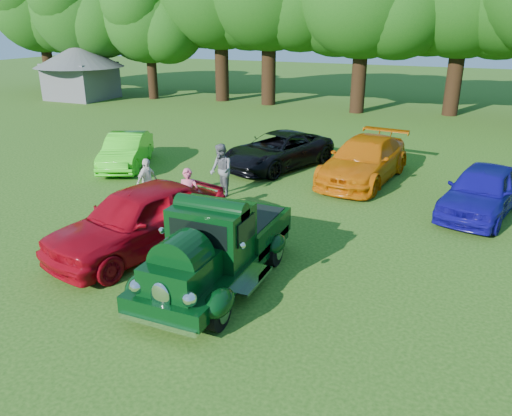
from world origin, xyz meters
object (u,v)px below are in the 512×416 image
at_px(back_car_lime, 126,151).
at_px(spectator_white, 147,182).
at_px(spectator_grey, 221,171).
at_px(hero_pickup, 217,249).
at_px(red_convertible, 139,219).
at_px(gazebo, 80,65).
at_px(back_car_blue, 482,191).
at_px(back_car_black, 278,150).
at_px(back_car_orange, 364,160).
at_px(spectator_pink, 189,196).

relative_size(back_car_lime, spectator_white, 2.69).
bearing_deg(spectator_grey, hero_pickup, -23.21).
relative_size(red_convertible, gazebo, 0.78).
height_order(back_car_blue, spectator_grey, spectator_grey).
distance_m(red_convertible, back_car_black, 8.54).
bearing_deg(spectator_white, back_car_lime, 51.71).
bearing_deg(gazebo, back_car_orange, -26.84).
xyz_separation_m(back_car_orange, spectator_grey, (-3.96, -3.61, 0.12)).
bearing_deg(spectator_pink, back_car_orange, 39.24).
relative_size(hero_pickup, spectator_grey, 2.74).
height_order(back_car_blue, spectator_white, spectator_white).
bearing_deg(spectator_pink, back_car_black, 68.85).
bearing_deg(hero_pickup, back_car_orange, 81.24).
bearing_deg(spectator_pink, red_convertible, -113.49).
xyz_separation_m(hero_pickup, back_car_black, (-2.13, 9.26, -0.13)).
bearing_deg(gazebo, spectator_pink, -42.27).
bearing_deg(red_convertible, gazebo, 149.46).
bearing_deg(back_car_orange, spectator_pink, -114.75).
bearing_deg(back_car_lime, back_car_black, -0.21).
bearing_deg(back_car_lime, back_car_blue, -23.45).
bearing_deg(spectator_pink, spectator_white, 139.90).
distance_m(hero_pickup, back_car_blue, 8.71).
height_order(hero_pickup, gazebo, gazebo).
relative_size(spectator_pink, gazebo, 0.25).
relative_size(spectator_white, gazebo, 0.23).
distance_m(back_car_orange, spectator_white, 7.78).
distance_m(hero_pickup, back_car_black, 9.50).
bearing_deg(hero_pickup, back_car_black, 102.96).
bearing_deg(hero_pickup, spectator_grey, 116.31).
distance_m(back_car_lime, gazebo, 20.07).
bearing_deg(back_car_black, back_car_blue, 2.56).
xyz_separation_m(back_car_lime, back_car_black, (5.54, 2.38, 0.03)).
distance_m(red_convertible, gazebo, 27.98).
distance_m(back_car_orange, spectator_pink, 7.11).
height_order(red_convertible, spectator_pink, red_convertible).
bearing_deg(back_car_black, spectator_white, -91.58).
distance_m(red_convertible, spectator_white, 3.41).
height_order(hero_pickup, spectator_grey, hero_pickup).
distance_m(red_convertible, spectator_pink, 2.12).
xyz_separation_m(back_car_black, gazebo, (-19.96, 11.47, 1.71)).
distance_m(back_car_lime, spectator_white, 4.63).
xyz_separation_m(back_car_lime, back_car_orange, (9.04, 1.98, 0.10)).
height_order(spectator_white, gazebo, gazebo).
bearing_deg(gazebo, spectator_white, -44.03).
xyz_separation_m(back_car_orange, spectator_white, (-5.75, -5.24, -0.02)).
bearing_deg(back_car_lime, spectator_white, -68.27).
bearing_deg(back_car_lime, back_car_orange, -11.08).
relative_size(back_car_black, spectator_pink, 3.08).
relative_size(back_car_orange, spectator_white, 3.53).
bearing_deg(spectator_white, hero_pickup, -123.00).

